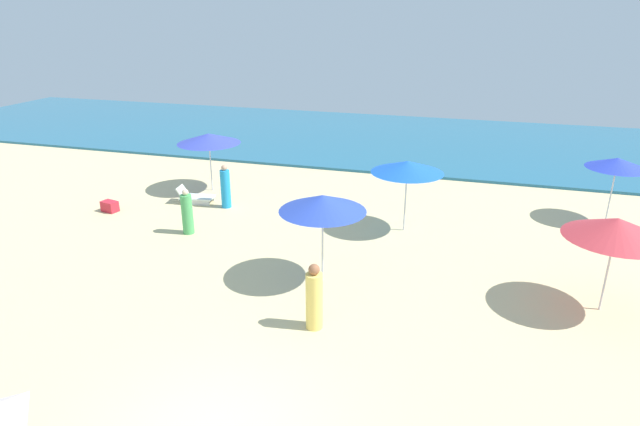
# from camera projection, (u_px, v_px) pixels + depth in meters

# --- Properties ---
(ocean) EXTENTS (60.00, 13.53, 0.12)m
(ocean) POSITION_uv_depth(u_px,v_px,m) (404.00, 140.00, 29.88)
(ocean) COLOR #236485
(ocean) RESTS_ON ground_plane
(umbrella_0) EXTENTS (1.99, 1.99, 2.26)m
(umbrella_0) POSITION_uv_depth(u_px,v_px,m) (617.00, 163.00, 17.92)
(umbrella_0) COLOR silver
(umbrella_0) RESTS_ON ground_plane
(umbrella_1) EXTENTS (2.35, 2.35, 2.42)m
(umbrella_1) POSITION_uv_depth(u_px,v_px,m) (617.00, 228.00, 12.41)
(umbrella_1) COLOR silver
(umbrella_1) RESTS_ON ground_plane
(umbrella_2) EXTENTS (2.29, 2.29, 2.46)m
(umbrella_2) POSITION_uv_depth(u_px,v_px,m) (323.00, 203.00, 13.78)
(umbrella_2) COLOR silver
(umbrella_2) RESTS_ON ground_plane
(umbrella_3) EXTENTS (2.34, 2.34, 2.38)m
(umbrella_3) POSITION_uv_depth(u_px,v_px,m) (407.00, 167.00, 17.11)
(umbrella_3) COLOR silver
(umbrella_3) RESTS_ON ground_plane
(umbrella_5) EXTENTS (2.49, 2.49, 2.34)m
(umbrella_5) POSITION_uv_depth(u_px,v_px,m) (209.00, 138.00, 21.06)
(umbrella_5) COLOR silver
(umbrella_5) RESTS_ON ground_plane
(lounge_chair_5_0) EXTENTS (1.42, 0.84, 0.63)m
(lounge_chair_5_0) POSITION_uv_depth(u_px,v_px,m) (195.00, 197.00, 20.33)
(lounge_chair_5_0) COLOR silver
(lounge_chair_5_0) RESTS_ON ground_plane
(beachgoer_0) EXTENTS (0.37, 0.37, 1.63)m
(beachgoer_0) POSITION_uv_depth(u_px,v_px,m) (226.00, 188.00, 19.69)
(beachgoer_0) COLOR #2095D9
(beachgoer_0) RESTS_ON ground_plane
(beachgoer_1) EXTENTS (0.43, 0.43, 1.53)m
(beachgoer_1) POSITION_uv_depth(u_px,v_px,m) (187.00, 213.00, 17.40)
(beachgoer_1) COLOR #4CA95D
(beachgoer_1) RESTS_ON ground_plane
(beachgoer_2) EXTENTS (0.53, 0.53, 1.62)m
(beachgoer_2) POSITION_uv_depth(u_px,v_px,m) (314.00, 299.00, 12.19)
(beachgoer_2) COLOR #F8D668
(beachgoer_2) RESTS_ON ground_plane
(cooler_box_1) EXTENTS (0.65, 0.49, 0.39)m
(cooler_box_1) POSITION_uv_depth(u_px,v_px,m) (110.00, 206.00, 19.47)
(cooler_box_1) COLOR red
(cooler_box_1) RESTS_ON ground_plane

